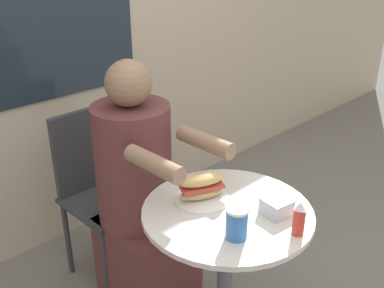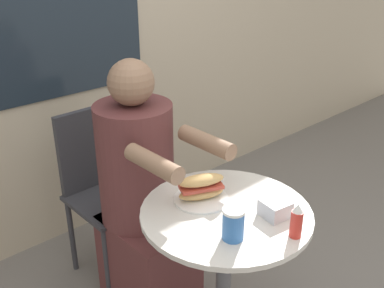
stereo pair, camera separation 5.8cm
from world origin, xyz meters
name	(u,v)px [view 2 (the right image)]	position (x,y,z in m)	size (l,w,h in m)	color
cafe_table	(224,256)	(0.00, 0.00, 0.53)	(0.62, 0.62, 0.73)	beige
diner_chair	(102,178)	(-0.03, 0.84, 0.52)	(0.39, 0.39, 0.87)	#333338
seated_diner	(143,207)	(-0.02, 0.49, 0.52)	(0.35, 0.61, 1.19)	brown
sandwich_on_plate	(201,190)	(-0.02, 0.11, 0.77)	(0.21, 0.21, 0.10)	white
drink_cup	(233,224)	(-0.10, -0.13, 0.79)	(0.07, 0.07, 0.11)	#336BB7
napkin_box	(275,209)	(0.10, -0.14, 0.76)	(0.10, 0.10, 0.06)	silver
condiment_bottle	(297,221)	(0.06, -0.26, 0.79)	(0.04, 0.04, 0.12)	red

